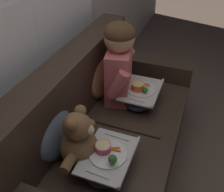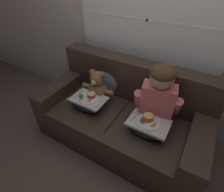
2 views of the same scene
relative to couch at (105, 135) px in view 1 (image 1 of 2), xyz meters
The scene contains 9 objects.
ground_plane 0.35m from the couch, 90.00° to the right, with size 14.00×14.00×0.00m, color brown.
wall_back_with_window 1.10m from the couch, 90.00° to the left, with size 8.00×0.08×2.60m.
couch is the anchor object (origin of this frame).
throw_pillow_behind_child 0.53m from the couch, 28.43° to the left, with size 0.43×0.21×0.45m.
throw_pillow_behind_teddy 0.53m from the couch, 151.57° to the left, with size 0.40×0.19×0.41m.
child_figure 0.61m from the couch, ahead, with size 0.50×0.28×0.68m.
teddy_bear 0.47m from the couch, behind, with size 0.44×0.30×0.41m.
lap_tray_child 0.45m from the couch, 24.72° to the right, with size 0.41×0.30×0.20m.
lap_tray_teddy 0.45m from the couch, 155.35° to the right, with size 0.41×0.29×0.20m.
Camera 1 is at (-1.38, -0.51, 1.81)m, focal length 42.00 mm.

